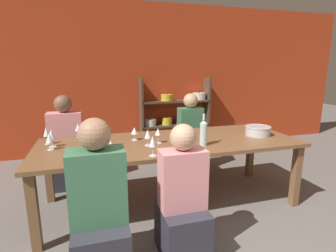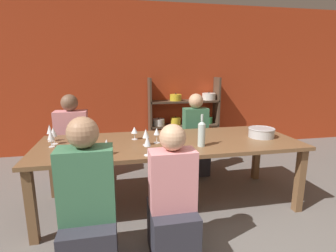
{
  "view_description": "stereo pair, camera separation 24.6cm",
  "coord_description": "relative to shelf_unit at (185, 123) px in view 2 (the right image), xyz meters",
  "views": [
    {
      "loc": [
        -0.86,
        -1.05,
        1.56
      ],
      "look_at": [
        -0.03,
        1.74,
        0.91
      ],
      "focal_mm": 28.0,
      "sensor_mm": 36.0,
      "label": 1
    },
    {
      "loc": [
        -0.62,
        -1.11,
        1.56
      ],
      "look_at": [
        -0.03,
        1.74,
        0.91
      ],
      "focal_mm": 28.0,
      "sensor_mm": 36.0,
      "label": 2
    }
  ],
  "objects": [
    {
      "name": "wine_glass_white_c",
      "position": [
        -1.41,
        -2.32,
        0.33
      ],
      "size": [
        0.08,
        0.08,
        0.15
      ],
      "color": "white",
      "rests_on": "dining_table"
    },
    {
      "name": "person_far_a",
      "position": [
        -0.16,
        -1.14,
        -0.08
      ],
      "size": [
        0.35,
        0.44,
        1.19
      ],
      "rotation": [
        0.0,
        0.0,
        3.14
      ],
      "color": "#2D2D38",
      "rests_on": "ground_plane"
    },
    {
      "name": "wall_back_red",
      "position": [
        -0.69,
        0.2,
        0.82
      ],
      "size": [
        8.8,
        0.06,
        2.7
      ],
      "color": "#B23819",
      "rests_on": "ground_plane"
    },
    {
      "name": "wine_glass_white_a",
      "position": [
        -1.01,
        -2.09,
        0.35
      ],
      "size": [
        0.07,
        0.07,
        0.17
      ],
      "color": "white",
      "rests_on": "dining_table"
    },
    {
      "name": "wine_glass_white_b",
      "position": [
        -1.11,
        -1.84,
        0.33
      ],
      "size": [
        0.08,
        0.08,
        0.15
      ],
      "color": "white",
      "rests_on": "dining_table"
    },
    {
      "name": "person_far_b",
      "position": [
        -1.9,
        -1.08,
        -0.08
      ],
      "size": [
        0.43,
        0.53,
        1.21
      ],
      "rotation": [
        0.0,
        0.0,
        3.14
      ],
      "color": "#2D2D38",
      "rests_on": "ground_plane"
    },
    {
      "name": "wine_glass_red_d",
      "position": [
        -1.96,
        -1.86,
        0.36
      ],
      "size": [
        0.08,
        0.08,
        0.18
      ],
      "color": "white",
      "rests_on": "dining_table"
    },
    {
      "name": "wine_glass_empty_a",
      "position": [
        -2.03,
        -1.73,
        0.37
      ],
      "size": [
        0.07,
        0.07,
        0.19
      ],
      "color": "white",
      "rests_on": "dining_table"
    },
    {
      "name": "wine_bottle_green",
      "position": [
        -0.45,
        -2.25,
        0.37
      ],
      "size": [
        0.08,
        0.08,
        0.34
      ],
      "color": "#B2C6C1",
      "rests_on": "dining_table"
    },
    {
      "name": "mixing_bowl",
      "position": [
        0.36,
        -2.04,
        0.29
      ],
      "size": [
        0.3,
        0.3,
        0.11
      ],
      "color": "#B7BABC",
      "rests_on": "dining_table"
    },
    {
      "name": "wine_glass_red_a",
      "position": [
        -0.88,
        -2.03,
        0.35
      ],
      "size": [
        0.07,
        0.07,
        0.17
      ],
      "color": "white",
      "rests_on": "dining_table"
    },
    {
      "name": "person_near_b",
      "position": [
        -1.55,
        -2.85,
        -0.07
      ],
      "size": [
        0.41,
        0.51,
        1.22
      ],
      "color": "#2D2D38",
      "rests_on": "ground_plane"
    },
    {
      "name": "wine_glass_red_c",
      "position": [
        -1.03,
        -2.42,
        0.36
      ],
      "size": [
        0.07,
        0.07,
        0.19
      ],
      "color": "white",
      "rests_on": "dining_table"
    },
    {
      "name": "dining_table",
      "position": [
        -0.73,
        -1.99,
        0.16
      ],
      "size": [
        2.86,
        1.05,
        0.76
      ],
      "color": "brown",
      "rests_on": "ground_plane"
    },
    {
      "name": "person_near_a",
      "position": [
        -0.89,
        -2.84,
        -0.1
      ],
      "size": [
        0.37,
        0.46,
        1.14
      ],
      "color": "#2D2D38",
      "rests_on": "ground_plane"
    },
    {
      "name": "shelf_unit",
      "position": [
        0.0,
        0.0,
        0.0
      ],
      "size": [
        1.34,
        0.3,
        1.38
      ],
      "color": "#4C3828",
      "rests_on": "ground_plane"
    },
    {
      "name": "wine_glass_empty_b",
      "position": [
        -1.72,
        -1.54,
        0.35
      ],
      "size": [
        0.08,
        0.08,
        0.17
      ],
      "color": "white",
      "rests_on": "dining_table"
    },
    {
      "name": "wine_glass_red_b",
      "position": [
        -1.97,
        -1.96,
        0.35
      ],
      "size": [
        0.07,
        0.07,
        0.18
      ],
      "color": "white",
      "rests_on": "dining_table"
    }
  ]
}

